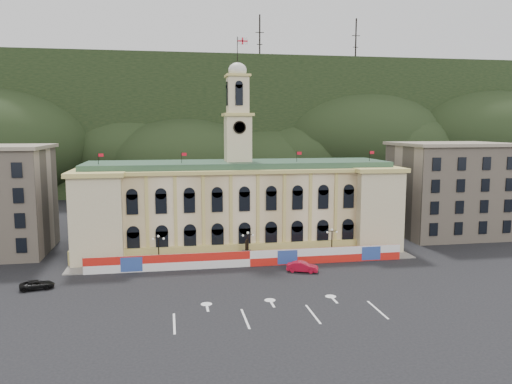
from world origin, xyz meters
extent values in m
plane|color=black|center=(0.00, 0.00, 0.00)|extent=(260.00, 260.00, 0.00)
cube|color=black|center=(0.00, 130.00, 22.00)|extent=(230.00, 70.00, 44.00)
cube|color=#595651|center=(35.00, 110.00, 30.00)|extent=(22.00, 8.00, 14.00)
cube|color=#595651|center=(-48.00, 108.00, 26.00)|extent=(16.00, 7.00, 10.00)
cylinder|color=black|center=(20.00, 115.00, 50.00)|extent=(0.50, 0.50, 20.00)
cylinder|color=black|center=(55.00, 115.00, 50.00)|extent=(0.50, 0.50, 20.00)
cube|color=beige|center=(0.00, 28.00, 7.00)|extent=(55.00, 15.00, 14.00)
cube|color=#CBBA63|center=(0.00, 20.20, 1.20)|extent=(56.00, 0.80, 2.40)
cube|color=#CBBA63|center=(0.00, 28.00, 14.30)|extent=(56.20, 16.20, 0.60)
cube|color=#31523C|center=(0.00, 28.00, 15.00)|extent=(53.00, 13.00, 1.20)
cube|color=beige|center=(-23.50, 27.00, 7.00)|extent=(8.00, 17.00, 14.00)
cube|color=beige|center=(23.50, 27.00, 7.00)|extent=(8.00, 17.00, 14.00)
cube|color=beige|center=(0.00, 28.00, 19.60)|extent=(4.40, 4.40, 8.00)
cube|color=#CBBA63|center=(0.00, 28.00, 23.80)|extent=(5.20, 5.20, 0.50)
cube|color=beige|center=(0.00, 28.00, 27.10)|extent=(3.60, 3.60, 6.50)
cube|color=#CBBA63|center=(0.00, 28.00, 30.50)|extent=(4.20, 4.20, 0.40)
cylinder|color=black|center=(0.00, 25.70, 21.60)|extent=(2.20, 0.20, 2.20)
ellipsoid|color=silver|center=(0.00, 28.00, 31.40)|extent=(3.20, 3.20, 2.72)
cylinder|color=black|center=(0.00, 28.00, 34.60)|extent=(0.12, 0.12, 5.00)
cube|color=white|center=(0.90, 28.00, 36.40)|extent=(1.80, 0.04, 1.20)
cube|color=red|center=(0.90, 27.97, 36.40)|extent=(1.80, 0.02, 0.22)
cube|color=red|center=(0.90, 27.97, 36.40)|extent=(0.22, 0.02, 1.20)
cube|color=tan|center=(43.00, 31.00, 9.00)|extent=(20.00, 16.00, 18.00)
cube|color=gray|center=(43.00, 31.00, 18.30)|extent=(21.00, 17.00, 0.60)
cube|color=red|center=(0.00, 15.00, 1.25)|extent=(50.00, 0.25, 2.50)
cube|color=#2C4795|center=(-18.00, 14.86, 1.25)|extent=(3.20, 0.05, 2.20)
cube|color=#2C4795|center=(6.00, 14.86, 1.25)|extent=(3.20, 0.05, 2.20)
cube|color=#2C4795|center=(20.00, 14.86, 1.25)|extent=(3.20, 0.05, 2.20)
cube|color=slate|center=(0.00, 17.75, 0.08)|extent=(56.00, 5.50, 0.16)
cube|color=#595651|center=(0.00, 18.00, 0.90)|extent=(1.40, 1.40, 1.80)
cylinder|color=black|center=(0.00, 18.00, 2.60)|extent=(0.60, 0.60, 1.60)
sphere|color=black|center=(0.00, 18.00, 3.50)|extent=(0.44, 0.44, 0.44)
cylinder|color=black|center=(-14.00, 17.00, 0.15)|extent=(0.44, 0.44, 0.30)
cylinder|color=black|center=(-14.00, 17.00, 2.40)|extent=(0.18, 0.18, 4.80)
cube|color=black|center=(-14.00, 17.00, 4.70)|extent=(1.60, 0.08, 0.08)
sphere|color=silver|center=(-14.80, 17.00, 4.55)|extent=(0.36, 0.36, 0.36)
sphere|color=silver|center=(-13.20, 17.00, 4.55)|extent=(0.36, 0.36, 0.36)
sphere|color=silver|center=(-14.00, 17.00, 4.95)|extent=(0.40, 0.40, 0.40)
cylinder|color=black|center=(0.00, 17.00, 0.15)|extent=(0.44, 0.44, 0.30)
cylinder|color=black|center=(0.00, 17.00, 2.40)|extent=(0.18, 0.18, 4.80)
cube|color=black|center=(0.00, 17.00, 4.70)|extent=(1.60, 0.08, 0.08)
sphere|color=silver|center=(-0.80, 17.00, 4.55)|extent=(0.36, 0.36, 0.36)
sphere|color=silver|center=(0.80, 17.00, 4.55)|extent=(0.36, 0.36, 0.36)
sphere|color=silver|center=(0.00, 17.00, 4.95)|extent=(0.40, 0.40, 0.40)
cylinder|color=black|center=(14.00, 17.00, 0.15)|extent=(0.44, 0.44, 0.30)
cylinder|color=black|center=(14.00, 17.00, 2.40)|extent=(0.18, 0.18, 4.80)
cube|color=black|center=(14.00, 17.00, 4.70)|extent=(1.60, 0.08, 0.08)
sphere|color=silver|center=(13.20, 17.00, 4.55)|extent=(0.36, 0.36, 0.36)
sphere|color=silver|center=(14.80, 17.00, 4.55)|extent=(0.36, 0.36, 0.36)
sphere|color=silver|center=(14.00, 17.00, 4.95)|extent=(0.40, 0.40, 0.40)
imported|color=#A40B22|center=(7.31, 10.76, 0.78)|extent=(4.88, 5.84, 1.55)
imported|color=black|center=(-30.00, 9.19, 0.61)|extent=(3.71, 5.16, 1.22)
camera|label=1|loc=(-12.30, -59.79, 21.70)|focal=35.00mm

